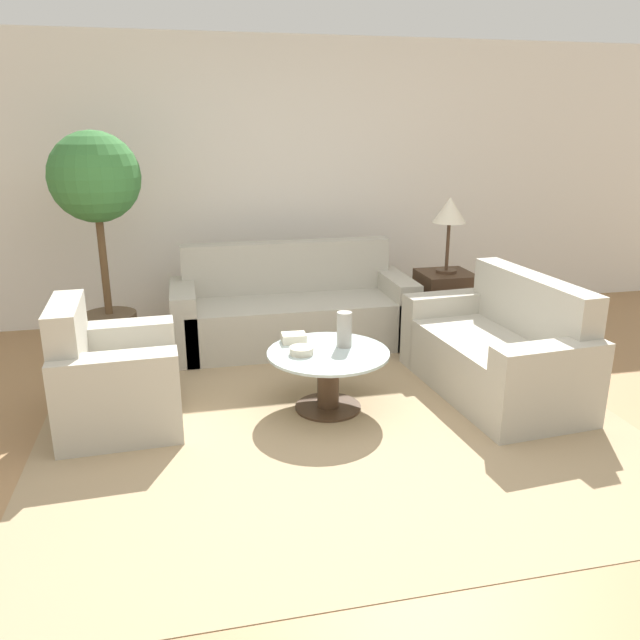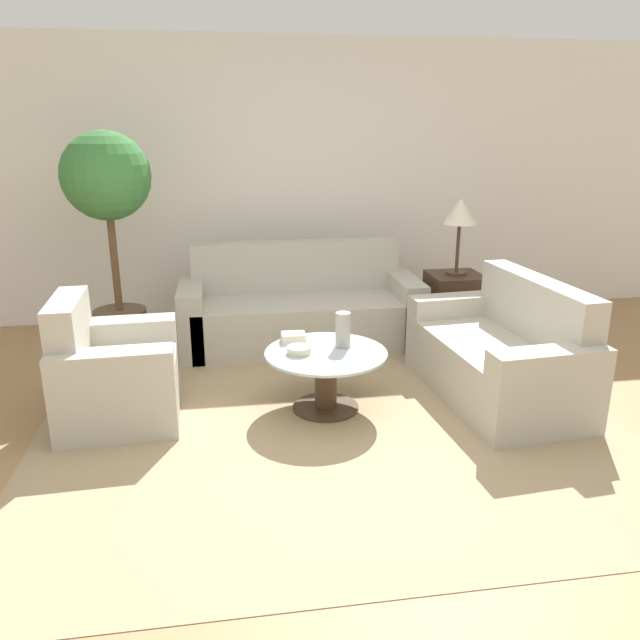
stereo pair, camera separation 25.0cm
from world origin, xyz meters
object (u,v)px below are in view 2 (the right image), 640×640
(vase, at_px, (343,330))
(book_stack, at_px, (293,337))
(loveseat, at_px, (504,358))
(armchair, at_px, (110,378))
(coffee_table, at_px, (326,372))
(bowl, at_px, (299,350))
(table_lamp, at_px, (460,215))
(potted_plant, at_px, (109,203))
(sofa_main, at_px, (300,311))

(vase, distance_m, book_stack, 0.36)
(loveseat, bearing_deg, armchair, -96.16)
(armchair, distance_m, coffee_table, 1.39)
(bowl, bearing_deg, book_stack, 92.09)
(bowl, bearing_deg, vase, 14.99)
(table_lamp, bearing_deg, potted_plant, 175.76)
(armchair, bearing_deg, vase, -93.29)
(sofa_main, distance_m, loveseat, 1.84)
(sofa_main, height_order, loveseat, sofa_main)
(coffee_table, bearing_deg, loveseat, 1.32)
(sofa_main, relative_size, potted_plant, 1.13)
(sofa_main, bearing_deg, potted_plant, 178.35)
(coffee_table, height_order, book_stack, book_stack)
(sofa_main, bearing_deg, loveseat, -46.69)
(armchair, height_order, potted_plant, potted_plant)
(potted_plant, xyz_separation_m, book_stack, (1.33, -1.18, -0.79))
(vase, relative_size, book_stack, 1.45)
(armchair, bearing_deg, table_lamp, -70.40)
(coffee_table, height_order, table_lamp, table_lamp)
(table_lamp, distance_m, potted_plant, 2.86)
(coffee_table, distance_m, bowl, 0.25)
(book_stack, bearing_deg, loveseat, -6.30)
(loveseat, distance_m, potted_plant, 3.25)
(loveseat, xyz_separation_m, vase, (-1.14, 0.05, 0.25))
(armchair, distance_m, loveseat, 2.65)
(potted_plant, distance_m, vase, 2.23)
(vase, height_order, book_stack, vase)
(sofa_main, height_order, vase, sofa_main)
(coffee_table, bearing_deg, sofa_main, 90.09)
(vase, bearing_deg, coffee_table, -149.20)
(armchair, distance_m, potted_plant, 1.63)
(sofa_main, xyz_separation_m, potted_plant, (-1.51, 0.04, 0.96))
(book_stack, bearing_deg, sofa_main, 82.37)
(loveseat, bearing_deg, sofa_main, -141.38)
(armchair, height_order, coffee_table, armchair)
(loveseat, height_order, potted_plant, potted_plant)
(vase, bearing_deg, bowl, -165.01)
(coffee_table, relative_size, potted_plant, 0.45)
(coffee_table, distance_m, vase, 0.30)
(armchair, xyz_separation_m, loveseat, (2.65, -0.07, 0.00))
(sofa_main, height_order, book_stack, sofa_main)
(potted_plant, bearing_deg, sofa_main, -1.65)
(loveseat, xyz_separation_m, bowl, (-1.44, -0.04, 0.16))
(sofa_main, distance_m, table_lamp, 1.58)
(sofa_main, relative_size, armchair, 2.35)
(sofa_main, height_order, table_lamp, table_lamp)
(sofa_main, relative_size, table_lamp, 3.14)
(table_lamp, bearing_deg, coffee_table, -138.00)
(vase, bearing_deg, potted_plant, 140.78)
(coffee_table, xyz_separation_m, bowl, (-0.18, -0.01, 0.17))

